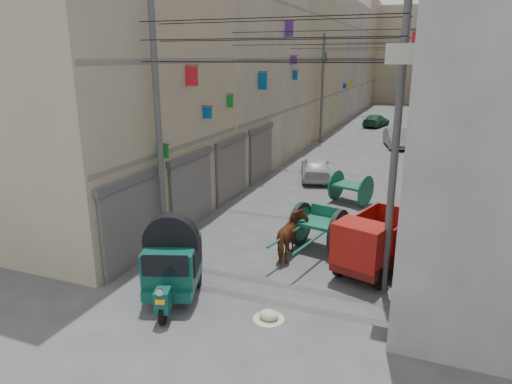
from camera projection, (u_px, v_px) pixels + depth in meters
The scene contains 17 objects.
building_row_left at pixel (291, 55), 40.34m from camera, with size 8.00×62.00×14.00m.
building_row_right at pixel (492, 55), 34.74m from camera, with size 8.00×62.00×14.00m.
end_cap_building at pixel (409, 56), 65.98m from camera, with size 22.00×10.00×13.00m, color tan.
shutters_left at pixel (214, 177), 19.12m from camera, with size 0.18×14.40×2.88m.
signboards at pixel (356, 107), 27.28m from camera, with size 8.22×40.52×5.67m.
ac_units at pixel (414, 15), 12.37m from camera, with size 0.70×6.55×3.35m.
utility_poles at pixel (341, 105), 22.95m from camera, with size 7.40×22.20×8.00m.
overhead_cables at pixel (333, 47), 19.85m from camera, with size 7.40×22.52×1.12m.
auto_rickshaw at pixel (172, 261), 12.23m from camera, with size 2.02×2.68×1.82m.
tonga_cart at pixel (319, 227), 15.47m from camera, with size 1.95×3.58×1.53m.
mini_truck at pixel (371, 247), 13.64m from camera, with size 2.34×3.52×1.82m.
second_cart at pixel (351, 187), 20.41m from camera, with size 1.93×1.82×1.38m.
feed_sack at pixel (269, 315), 11.43m from camera, with size 0.50×0.40×0.25m, color beige.
horse at pixel (292, 237), 14.76m from camera, with size 0.80×1.76×1.49m, color brown.
distant_car_white at pixel (316, 167), 24.45m from camera, with size 1.51×3.75×1.28m, color #BDBDBD.
distant_car_grey at pixel (397, 138), 33.14m from camera, with size 1.40×4.02×1.32m, color slate.
distant_car_green at pixel (376, 121), 43.01m from camera, with size 1.59×3.90×1.13m, color #1A4D33.
Camera 1 is at (4.49, -6.21, 6.34)m, focal length 32.00 mm.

